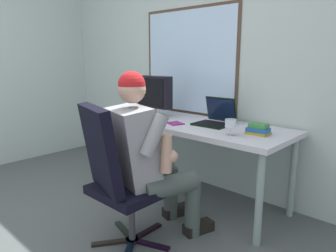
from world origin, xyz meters
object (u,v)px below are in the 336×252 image
wine_glass (231,124)px  cd_case (175,123)px  person_seated (148,154)px  book_stack (258,130)px  crt_monitor (154,94)px  laptop (216,117)px  desk (191,130)px  office_chair (115,172)px

wine_glass → cd_case: (-0.61, 0.04, -0.08)m
person_seated → book_stack: 0.89m
crt_monitor → book_stack: (1.16, -0.00, -0.20)m
crt_monitor → laptop: 0.72m
crt_monitor → wine_glass: 1.05m
desk → wine_glass: bearing=-19.6°
person_seated → cd_case: person_seated is taller
office_chair → book_stack: office_chair is taller
wine_glass → book_stack: size_ratio=0.71×
laptop → wine_glass: 0.43m
office_chair → book_stack: 1.14m
desk → book_stack: (0.68, -0.01, 0.11)m
desk → person_seated: 0.77m
person_seated → cd_case: size_ratio=7.18×
office_chair → wine_glass: (0.40, 0.80, 0.27)m
desk → book_stack: 0.69m
desk → wine_glass: (0.54, -0.19, 0.16)m
office_chair → laptop: bearing=86.0°
office_chair → crt_monitor: bearing=122.0°
laptop → cd_case: 0.37m
office_chair → wine_glass: bearing=63.3°
crt_monitor → laptop: crt_monitor is taller
crt_monitor → wine_glass: (1.02, -0.19, -0.14)m
wine_glass → desk: bearing=160.4°
office_chair → laptop: size_ratio=3.28×
wine_glass → crt_monitor: bearing=169.6°
book_stack → laptop: bearing=167.9°
desk → office_chair: 1.01m
desk → person_seated: size_ratio=1.50×
laptop → cd_case: laptop is taller
desk → crt_monitor: size_ratio=4.56×
wine_glass → office_chair: bearing=-116.7°
book_stack → desk: bearing=179.2°
desk → crt_monitor: bearing=-179.3°
person_seated → wine_glass: (0.34, 0.55, 0.19)m
book_stack → cd_case: book_stack is taller
office_chair → cd_case: office_chair is taller
office_chair → wine_glass: 0.94m
book_stack → office_chair: bearing=-118.8°
wine_glass → cd_case: wine_glass is taller
person_seated → wine_glass: bearing=58.4°
cd_case → crt_monitor: bearing=160.5°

